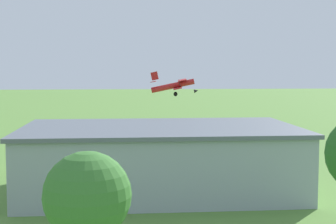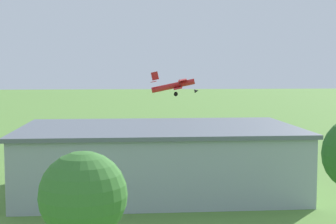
{
  "view_description": "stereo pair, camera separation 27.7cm",
  "coord_description": "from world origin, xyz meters",
  "px_view_note": "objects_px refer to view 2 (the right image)",
  "views": [
    {
      "loc": [
        1.97,
        77.83,
        11.17
      ],
      "look_at": [
        -4.18,
        8.8,
        5.21
      ],
      "focal_mm": 53.64,
      "sensor_mm": 36.0,
      "label": 1
    },
    {
      "loc": [
        1.69,
        77.85,
        11.17
      ],
      "look_at": [
        -4.18,
        8.8,
        5.21
      ],
      "focal_mm": 53.64,
      "sensor_mm": 36.0,
      "label": 2
    }
  ],
  "objects_px": {
    "biplane": "(175,85)",
    "person_crossing_taxiway": "(252,152)",
    "person_walking_on_apron": "(246,153)",
    "tree_by_windsock": "(83,197)",
    "hangar": "(159,159)",
    "car_orange": "(46,163)",
    "car_grey": "(250,159)",
    "person_near_hangar_door": "(119,155)",
    "person_at_fence_line": "(87,157)"
  },
  "relations": [
    {
      "from": "hangar",
      "to": "person_crossing_taxiway",
      "type": "height_order",
      "value": "hangar"
    },
    {
      "from": "person_walking_on_apron",
      "to": "person_at_fence_line",
      "type": "height_order",
      "value": "person_at_fence_line"
    },
    {
      "from": "car_grey",
      "to": "person_near_hangar_door",
      "type": "xyz_separation_m",
      "value": [
        15.09,
        -4.45,
        -0.08
      ]
    },
    {
      "from": "biplane",
      "to": "tree_by_windsock",
      "type": "relative_size",
      "value": 1.28
    },
    {
      "from": "hangar",
      "to": "biplane",
      "type": "height_order",
      "value": "biplane"
    },
    {
      "from": "tree_by_windsock",
      "to": "person_at_fence_line",
      "type": "bearing_deg",
      "value": -85.95
    },
    {
      "from": "person_walking_on_apron",
      "to": "tree_by_windsock",
      "type": "xyz_separation_m",
      "value": [
        16.7,
        37.77,
        4.66
      ]
    },
    {
      "from": "person_near_hangar_door",
      "to": "person_walking_on_apron",
      "type": "height_order",
      "value": "person_walking_on_apron"
    },
    {
      "from": "biplane",
      "to": "tree_by_windsock",
      "type": "xyz_separation_m",
      "value": [
        10.08,
        59.17,
        -3.07
      ]
    },
    {
      "from": "car_grey",
      "to": "person_near_hangar_door",
      "type": "relative_size",
      "value": 2.79
    },
    {
      "from": "biplane",
      "to": "hangar",
      "type": "bearing_deg",
      "value": 81.97
    },
    {
      "from": "person_crossing_taxiway",
      "to": "person_at_fence_line",
      "type": "bearing_deg",
      "value": 6.85
    },
    {
      "from": "hangar",
      "to": "tree_by_windsock",
      "type": "xyz_separation_m",
      "value": [
        4.95,
        22.79,
        2.45
      ]
    },
    {
      "from": "car_orange",
      "to": "person_near_hangar_door",
      "type": "xyz_separation_m",
      "value": [
        -7.96,
        -4.94,
        -0.08
      ]
    },
    {
      "from": "car_grey",
      "to": "person_crossing_taxiway",
      "type": "height_order",
      "value": "car_grey"
    },
    {
      "from": "person_walking_on_apron",
      "to": "car_orange",
      "type": "bearing_deg",
      "value": 10.74
    },
    {
      "from": "biplane",
      "to": "car_orange",
      "type": "relative_size",
      "value": 2.09
    },
    {
      "from": "biplane",
      "to": "person_crossing_taxiway",
      "type": "relative_size",
      "value": 6.07
    },
    {
      "from": "tree_by_windsock",
      "to": "person_near_hangar_door",
      "type": "bearing_deg",
      "value": -91.7
    },
    {
      "from": "person_crossing_taxiway",
      "to": "person_at_fence_line",
      "type": "xyz_separation_m",
      "value": [
        20.13,
        2.42,
        0.09
      ]
    },
    {
      "from": "biplane",
      "to": "person_at_fence_line",
      "type": "bearing_deg",
      "value": 61.38
    },
    {
      "from": "car_grey",
      "to": "biplane",
      "type": "bearing_deg",
      "value": -76.4
    },
    {
      "from": "person_near_hangar_door",
      "to": "car_orange",
      "type": "bearing_deg",
      "value": 31.84
    },
    {
      "from": "hangar",
      "to": "person_at_fence_line",
      "type": "distance_m",
      "value": 15.36
    },
    {
      "from": "person_walking_on_apron",
      "to": "person_crossing_taxiway",
      "type": "bearing_deg",
      "value": -142.42
    },
    {
      "from": "car_grey",
      "to": "person_walking_on_apron",
      "type": "xyz_separation_m",
      "value": [
        -0.48,
        -3.97,
        -0.06
      ]
    },
    {
      "from": "car_orange",
      "to": "person_walking_on_apron",
      "type": "relative_size",
      "value": 2.86
    },
    {
      "from": "person_walking_on_apron",
      "to": "car_grey",
      "type": "bearing_deg",
      "value": 83.17
    },
    {
      "from": "biplane",
      "to": "person_near_hangar_door",
      "type": "xyz_separation_m",
      "value": [
        8.95,
        20.92,
        -7.75
      ]
    },
    {
      "from": "car_orange",
      "to": "tree_by_windsock",
      "type": "bearing_deg",
      "value": 101.59
    },
    {
      "from": "hangar",
      "to": "tree_by_windsock",
      "type": "bearing_deg",
      "value": 77.75
    },
    {
      "from": "car_grey",
      "to": "car_orange",
      "type": "distance_m",
      "value": 23.06
    },
    {
      "from": "person_crossing_taxiway",
      "to": "person_near_hangar_door",
      "type": "bearing_deg",
      "value": 0.69
    },
    {
      "from": "hangar",
      "to": "person_crossing_taxiway",
      "type": "bearing_deg",
      "value": -128.89
    },
    {
      "from": "car_orange",
      "to": "tree_by_windsock",
      "type": "distance_m",
      "value": 34.31
    },
    {
      "from": "person_near_hangar_door",
      "to": "hangar",
      "type": "bearing_deg",
      "value": 103.86
    },
    {
      "from": "person_crossing_taxiway",
      "to": "car_grey",
      "type": "bearing_deg",
      "value": 73.7
    },
    {
      "from": "person_at_fence_line",
      "to": "person_near_hangar_door",
      "type": "bearing_deg",
      "value": -148.87
    },
    {
      "from": "person_walking_on_apron",
      "to": "person_crossing_taxiway",
      "type": "relative_size",
      "value": 1.01
    },
    {
      "from": "car_grey",
      "to": "person_crossing_taxiway",
      "type": "relative_size",
      "value": 2.76
    },
    {
      "from": "hangar",
      "to": "tree_by_windsock",
      "type": "relative_size",
      "value": 3.31
    },
    {
      "from": "car_orange",
      "to": "person_walking_on_apron",
      "type": "distance_m",
      "value": 23.94
    },
    {
      "from": "hangar",
      "to": "car_orange",
      "type": "height_order",
      "value": "hangar"
    },
    {
      "from": "tree_by_windsock",
      "to": "hangar",
      "type": "bearing_deg",
      "value": -102.25
    },
    {
      "from": "person_crossing_taxiway",
      "to": "tree_by_windsock",
      "type": "distance_m",
      "value": 42.53
    },
    {
      "from": "person_walking_on_apron",
      "to": "person_crossing_taxiway",
      "type": "xyz_separation_m",
      "value": [
        -0.88,
        -0.68,
        -0.01
      ]
    },
    {
      "from": "person_crossing_taxiway",
      "to": "tree_by_windsock",
      "type": "bearing_deg",
      "value": 65.43
    },
    {
      "from": "hangar",
      "to": "biplane",
      "type": "relative_size",
      "value": 2.59
    },
    {
      "from": "car_grey",
      "to": "person_walking_on_apron",
      "type": "height_order",
      "value": "car_grey"
    },
    {
      "from": "person_walking_on_apron",
      "to": "tree_by_windsock",
      "type": "relative_size",
      "value": 0.21
    }
  ]
}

